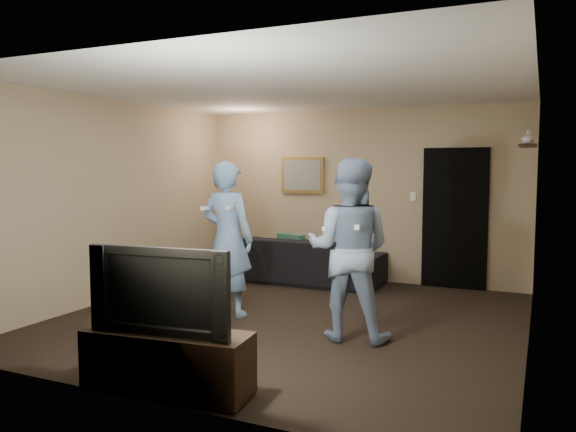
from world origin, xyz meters
The scene contains 19 objects.
ground centered at (0.00, 0.00, 0.00)m, with size 5.00×5.00×0.00m, color black.
ceiling centered at (0.00, 0.00, 2.60)m, with size 5.00×5.00×0.04m, color silver.
wall_back centered at (0.00, 2.50, 1.30)m, with size 5.00×0.04×2.60m, color tan.
wall_front centered at (0.00, -2.50, 1.30)m, with size 5.00×0.04×2.60m, color tan.
wall_left centered at (-2.50, 0.00, 1.30)m, with size 0.04×5.00×2.60m, color tan.
wall_right centered at (2.50, 0.00, 1.30)m, with size 0.04×5.00×2.60m, color tan.
sofa centered at (-0.64, 1.97, 0.34)m, with size 2.31×0.90×0.68m, color black.
throw_pillow centered at (-0.88, 1.97, 0.48)m, with size 0.47×0.15×0.47m, color #194D40.
painting_frame centered at (-0.90, 2.48, 1.60)m, with size 0.72×0.05×0.57m, color olive.
painting_canvas centered at (-0.90, 2.45, 1.60)m, with size 0.62×0.01×0.47m, color slate.
doorway centered at (1.45, 2.47, 1.00)m, with size 0.90×0.06×2.00m, color black.
light_switch centered at (0.85, 2.48, 1.30)m, with size 0.08×0.02×0.12m, color silver.
wall_shelf centered at (2.39, 1.80, 1.99)m, with size 0.20×0.60×0.03m, color black.
shelf_vase centered at (2.39, 1.59, 2.08)m, with size 0.14×0.14×0.14m, color #BCBCC1.
shelf_figurine centered at (2.39, 2.03, 2.09)m, with size 0.06×0.06×0.18m, color silver.
tv_console centered at (0.02, -2.31, 0.25)m, with size 1.31×0.42×0.47m, color black.
television centered at (0.02, -2.31, 0.81)m, with size 1.15×0.15×0.66m, color black.
wii_player_left centered at (-0.73, -0.14, 0.90)m, with size 0.68×0.52×1.80m.
wii_player_right centered at (0.83, -0.42, 0.91)m, with size 0.96×0.79×1.82m.
Camera 1 is at (2.58, -5.72, 1.73)m, focal length 35.00 mm.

